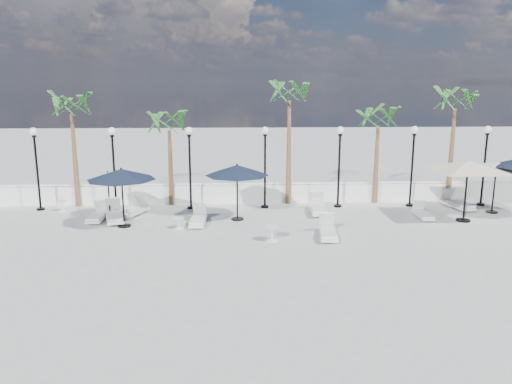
{
  "coord_description": "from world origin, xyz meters",
  "views": [
    {
      "loc": [
        -1.43,
        -16.51,
        5.81
      ],
      "look_at": [
        -0.57,
        3.13,
        1.5
      ],
      "focal_mm": 35.0,
      "sensor_mm": 36.0,
      "label": 1
    }
  ],
  "objects_px": {
    "lounger_0": "(114,215)",
    "lounger_1": "(134,210)",
    "lounger_2": "(98,215)",
    "parasol_cream_sq_a": "(497,162)",
    "lounger_4": "(198,219)",
    "parasol_navy_left": "(121,175)",
    "lounger_6": "(423,214)",
    "lounger_3": "(318,207)",
    "lounger_7": "(457,203)",
    "parasol_cream_sq_b": "(469,161)",
    "lounger_5": "(328,231)",
    "parasol_cream_small": "(108,178)",
    "parasol_navy_mid": "(237,170)"
  },
  "relations": [
    {
      "from": "lounger_0",
      "to": "lounger_7",
      "type": "xyz_separation_m",
      "value": [
        15.66,
        1.51,
        -0.01
      ]
    },
    {
      "from": "lounger_7",
      "to": "parasol_navy_left",
      "type": "distance_m",
      "value": 15.37
    },
    {
      "from": "lounger_5",
      "to": "lounger_6",
      "type": "xyz_separation_m",
      "value": [
        4.69,
        2.58,
        -0.04
      ]
    },
    {
      "from": "lounger_4",
      "to": "parasol_cream_sq_a",
      "type": "height_order",
      "value": "parasol_cream_sq_a"
    },
    {
      "from": "lounger_2",
      "to": "parasol_navy_left",
      "type": "height_order",
      "value": "parasol_navy_left"
    },
    {
      "from": "parasol_cream_sq_a",
      "to": "lounger_7",
      "type": "bearing_deg",
      "value": 146.84
    },
    {
      "from": "parasol_cream_small",
      "to": "lounger_2",
      "type": "bearing_deg",
      "value": -120.83
    },
    {
      "from": "lounger_4",
      "to": "lounger_5",
      "type": "relative_size",
      "value": 0.92
    },
    {
      "from": "lounger_1",
      "to": "lounger_7",
      "type": "distance_m",
      "value": 15.02
    },
    {
      "from": "lounger_3",
      "to": "lounger_4",
      "type": "bearing_deg",
      "value": -160.24
    },
    {
      "from": "lounger_0",
      "to": "lounger_1",
      "type": "xyz_separation_m",
      "value": [
        0.65,
        0.94,
        -0.04
      ]
    },
    {
      "from": "lounger_0",
      "to": "parasol_cream_small",
      "type": "height_order",
      "value": "parasol_cream_small"
    },
    {
      "from": "lounger_3",
      "to": "lounger_7",
      "type": "relative_size",
      "value": 1.04
    },
    {
      "from": "lounger_2",
      "to": "lounger_4",
      "type": "relative_size",
      "value": 0.99
    },
    {
      "from": "lounger_2",
      "to": "lounger_6",
      "type": "distance_m",
      "value": 14.18
    },
    {
      "from": "lounger_1",
      "to": "lounger_4",
      "type": "xyz_separation_m",
      "value": [
        2.98,
        -1.65,
        0.0
      ]
    },
    {
      "from": "lounger_6",
      "to": "lounger_7",
      "type": "relative_size",
      "value": 0.79
    },
    {
      "from": "parasol_navy_mid",
      "to": "lounger_3",
      "type": "bearing_deg",
      "value": 14.72
    },
    {
      "from": "parasol_cream_sq_b",
      "to": "parasol_cream_small",
      "type": "distance_m",
      "value": 15.45
    },
    {
      "from": "parasol_navy_left",
      "to": "parasol_cream_sq_b",
      "type": "xyz_separation_m",
      "value": [
        14.39,
        0.21,
        0.41
      ]
    },
    {
      "from": "lounger_0",
      "to": "lounger_6",
      "type": "relative_size",
      "value": 1.34
    },
    {
      "from": "lounger_2",
      "to": "parasol_cream_sq_a",
      "type": "bearing_deg",
      "value": 1.54
    },
    {
      "from": "lounger_3",
      "to": "lounger_7",
      "type": "distance_m",
      "value": 6.73
    },
    {
      "from": "lounger_0",
      "to": "lounger_7",
      "type": "relative_size",
      "value": 1.06
    },
    {
      "from": "lounger_4",
      "to": "lounger_2",
      "type": "bearing_deg",
      "value": 170.95
    },
    {
      "from": "lounger_3",
      "to": "lounger_1",
      "type": "bearing_deg",
      "value": -177.47
    },
    {
      "from": "lounger_2",
      "to": "parasol_cream_small",
      "type": "relative_size",
      "value": 0.9
    },
    {
      "from": "lounger_6",
      "to": "parasol_navy_left",
      "type": "distance_m",
      "value": 13.01
    },
    {
      "from": "parasol_navy_left",
      "to": "lounger_6",
      "type": "bearing_deg",
      "value": 3.35
    },
    {
      "from": "lounger_2",
      "to": "parasol_navy_mid",
      "type": "height_order",
      "value": "parasol_navy_mid"
    },
    {
      "from": "lounger_0",
      "to": "parasol_cream_small",
      "type": "xyz_separation_m",
      "value": [
        -0.37,
        0.75,
        1.49
      ]
    },
    {
      "from": "lounger_5",
      "to": "lounger_7",
      "type": "bearing_deg",
      "value": 37.94
    },
    {
      "from": "lounger_0",
      "to": "lounger_5",
      "type": "relative_size",
      "value": 1.1
    },
    {
      "from": "lounger_7",
      "to": "parasol_cream_small",
      "type": "bearing_deg",
      "value": 170.5
    },
    {
      "from": "lounger_4",
      "to": "parasol_cream_sq_b",
      "type": "bearing_deg",
      "value": 2.01
    },
    {
      "from": "parasol_cream_sq_a",
      "to": "parasol_navy_left",
      "type": "bearing_deg",
      "value": -174.56
    },
    {
      "from": "lounger_0",
      "to": "lounger_2",
      "type": "relative_size",
      "value": 1.2
    },
    {
      "from": "lounger_0",
      "to": "lounger_2",
      "type": "bearing_deg",
      "value": 153.95
    },
    {
      "from": "lounger_6",
      "to": "lounger_2",
      "type": "bearing_deg",
      "value": -178.45
    },
    {
      "from": "lounger_4",
      "to": "parasol_navy_left",
      "type": "distance_m",
      "value": 3.61
    },
    {
      "from": "lounger_6",
      "to": "parasol_cream_sq_b",
      "type": "distance_m",
      "value": 2.9
    },
    {
      "from": "lounger_4",
      "to": "lounger_3",
      "type": "bearing_deg",
      "value": 19.07
    },
    {
      "from": "parasol_navy_mid",
      "to": "parasol_cream_small",
      "type": "xyz_separation_m",
      "value": [
        -5.66,
        0.77,
        -0.42
      ]
    },
    {
      "from": "lounger_5",
      "to": "parasol_cream_sq_a",
      "type": "height_order",
      "value": "parasol_cream_sq_a"
    },
    {
      "from": "parasol_cream_sq_b",
      "to": "lounger_1",
      "type": "bearing_deg",
      "value": 173.61
    },
    {
      "from": "lounger_4",
      "to": "lounger_7",
      "type": "distance_m",
      "value": 12.23
    },
    {
      "from": "lounger_0",
      "to": "lounger_3",
      "type": "xyz_separation_m",
      "value": [
        8.95,
        0.94,
        0.0
      ]
    },
    {
      "from": "parasol_cream_sq_b",
      "to": "lounger_3",
      "type": "bearing_deg",
      "value": 165.03
    },
    {
      "from": "lounger_4",
      "to": "lounger_6",
      "type": "height_order",
      "value": "lounger_4"
    },
    {
      "from": "lounger_3",
      "to": "parasol_cream_sq_a",
      "type": "height_order",
      "value": "parasol_cream_sq_a"
    }
  ]
}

